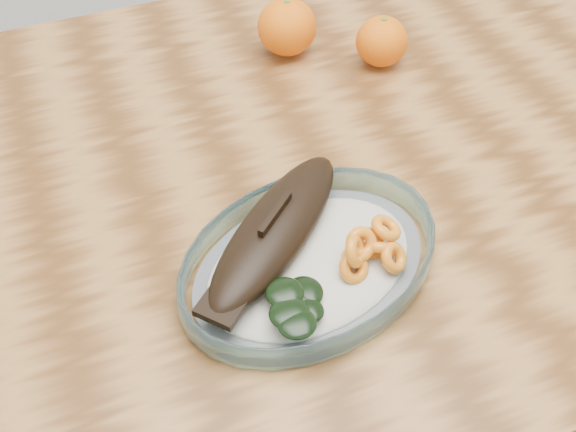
{
  "coord_description": "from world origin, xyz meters",
  "views": [
    {
      "loc": [
        -0.26,
        -0.57,
        1.32
      ],
      "look_at": [
        -0.07,
        -0.1,
        0.77
      ],
      "focal_mm": 45.0,
      "sensor_mm": 36.0,
      "label": 1
    }
  ],
  "objects_px": {
    "dining_table": "(313,212)",
    "orange_right": "(382,41)",
    "plated_meal": "(308,257)",
    "orange_left": "(287,27)"
  },
  "relations": [
    {
      "from": "plated_meal",
      "to": "orange_right",
      "type": "relative_size",
      "value": 9.2
    },
    {
      "from": "orange_left",
      "to": "orange_right",
      "type": "xyz_separation_m",
      "value": [
        0.11,
        -0.07,
        -0.01
      ]
    },
    {
      "from": "dining_table",
      "to": "orange_left",
      "type": "height_order",
      "value": "orange_left"
    },
    {
      "from": "orange_right",
      "to": "dining_table",
      "type": "bearing_deg",
      "value": -137.8
    },
    {
      "from": "dining_table",
      "to": "orange_right",
      "type": "height_order",
      "value": "orange_right"
    },
    {
      "from": "dining_table",
      "to": "plated_meal",
      "type": "bearing_deg",
      "value": -115.43
    },
    {
      "from": "orange_left",
      "to": "orange_right",
      "type": "relative_size",
      "value": 1.15
    },
    {
      "from": "orange_left",
      "to": "plated_meal",
      "type": "bearing_deg",
      "value": -108.09
    },
    {
      "from": "dining_table",
      "to": "orange_right",
      "type": "relative_size",
      "value": 17.54
    },
    {
      "from": "plated_meal",
      "to": "orange_right",
      "type": "bearing_deg",
      "value": 35.99
    }
  ]
}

